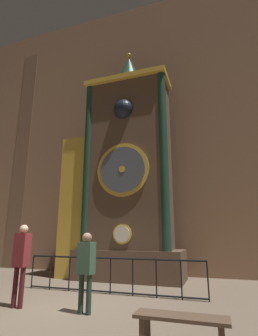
# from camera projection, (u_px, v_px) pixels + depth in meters

# --- Properties ---
(ground_plane) EXTENTS (28.00, 28.00, 0.00)m
(ground_plane) POSITION_uv_depth(u_px,v_px,m) (69.00, 309.00, 5.71)
(ground_plane) COLOR brown
(cathedral_back_wall) EXTENTS (24.00, 0.32, 13.25)m
(cathedral_back_wall) POSITION_uv_depth(u_px,v_px,m) (137.00, 125.00, 12.42)
(cathedral_back_wall) COLOR #846047
(cathedral_back_wall) RESTS_ON ground_plane
(clock_tower) EXTENTS (4.71, 1.84, 9.41)m
(clock_tower) POSITION_uv_depth(u_px,v_px,m) (121.00, 175.00, 10.37)
(clock_tower) COLOR brown
(clock_tower) RESTS_ON ground_plane
(railing_fence) EXTENTS (5.24, 0.05, 0.96)m
(railing_fence) POSITION_uv_depth(u_px,v_px,m) (110.00, 273.00, 7.26)
(railing_fence) COLOR black
(railing_fence) RESTS_ON ground_plane
(visitor_near) EXTENTS (0.36, 0.25, 1.81)m
(visitor_near) POSITION_uv_depth(u_px,v_px,m) (21.00, 257.00, 6.06)
(visitor_near) COLOR #461518
(visitor_near) RESTS_ON ground_plane
(visitor_far) EXTENTS (0.37, 0.27, 1.62)m
(visitor_far) POSITION_uv_depth(u_px,v_px,m) (86.00, 264.00, 5.58)
(visitor_far) COLOR #213427
(visitor_far) RESTS_ON ground_plane
(stanchion_post) EXTENTS (0.28, 0.28, 1.06)m
(stanchion_post) POSITION_uv_depth(u_px,v_px,m) (22.00, 274.00, 8.49)
(stanchion_post) COLOR gray
(stanchion_post) RESTS_ON ground_plane
(visitor_bench) EXTENTS (1.37, 0.40, 0.44)m
(visitor_bench) POSITION_uv_depth(u_px,v_px,m) (181.00, 325.00, 3.79)
(visitor_bench) COLOR brown
(visitor_bench) RESTS_ON ground_plane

